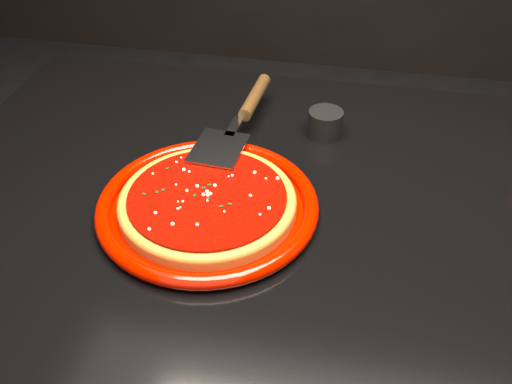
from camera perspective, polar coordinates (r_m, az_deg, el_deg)
plate at (r=0.77m, az=-4.84°, el=-1.35°), size 0.37×0.37×0.02m
pizza_crust at (r=0.76m, az=-4.86°, el=-1.15°), size 0.30×0.30×0.01m
pizza_crust_rim at (r=0.76m, az=-4.88°, el=-0.81°), size 0.30×0.30×0.02m
pizza_sauce at (r=0.76m, az=-4.90°, el=-0.56°), size 0.27×0.27×0.01m
parmesan_dusting at (r=0.75m, az=-4.92°, el=-0.21°), size 0.20×0.20×0.01m
basil_flecks at (r=0.75m, az=-4.92°, el=-0.26°), size 0.19×0.19×0.00m
pizza_server at (r=0.89m, az=-1.65°, el=7.36°), size 0.11×0.31×0.02m
ramekin at (r=0.92m, az=6.94°, el=6.84°), size 0.07×0.07×0.04m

